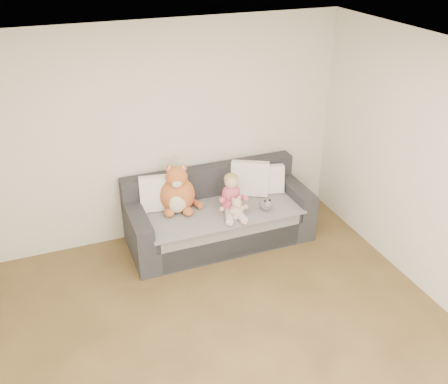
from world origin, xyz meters
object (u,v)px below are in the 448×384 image
toddler (232,197)px  teddy_bear (237,209)px  plush_cat (178,192)px  sippy_cup (240,211)px  sofa (218,217)px

toddler → teddy_bear: toddler is taller
plush_cat → sippy_cup: 0.76m
toddler → sippy_cup: bearing=-56.4°
teddy_bear → sippy_cup: 0.07m
sofa → teddy_bear: (0.10, -0.33, 0.27)m
teddy_bear → plush_cat: bearing=131.3°
sofa → teddy_bear: sofa is taller
teddy_bear → toddler: bearing=79.6°
plush_cat → sippy_cup: size_ratio=5.52×
sippy_cup → sofa: bearing=114.1°
toddler → plush_cat: plush_cat is taller
teddy_bear → sofa: bearing=93.2°
plush_cat → sippy_cup: plush_cat is taller
plush_cat → toddler: bearing=-11.4°
sofa → teddy_bear: 0.44m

